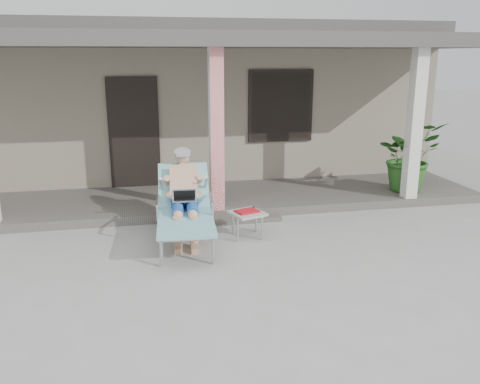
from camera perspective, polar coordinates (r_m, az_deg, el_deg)
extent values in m
plane|color=#9E9E99|center=(6.58, 0.53, -8.55)|extent=(60.00, 60.00, 0.00)
cube|color=gray|center=(12.50, -5.92, 9.86)|extent=(10.00, 5.00, 3.00)
cube|color=#474442|center=(12.46, -6.13, 17.43)|extent=(10.40, 5.40, 0.30)
cube|color=black|center=(9.96, -11.81, 6.52)|extent=(0.95, 0.06, 2.10)
cube|color=black|center=(10.31, 4.59, 9.60)|extent=(1.20, 0.06, 1.30)
cube|color=black|center=(10.31, 4.60, 9.60)|extent=(1.32, 0.05, 1.42)
cube|color=#605B56|center=(9.34, -3.40, -0.83)|extent=(10.00, 2.00, 0.15)
cube|color=red|center=(8.22, -2.67, 6.84)|extent=(0.22, 0.22, 2.61)
cube|color=silver|center=(9.43, 19.01, 7.11)|extent=(0.22, 0.22, 2.61)
cube|color=#474442|center=(8.98, -3.69, 16.65)|extent=(10.00, 2.30, 0.24)
cube|color=#605B56|center=(8.26, -2.21, -3.24)|extent=(2.00, 0.30, 0.07)
cylinder|color=#B7B7BC|center=(6.62, -8.81, -6.73)|extent=(0.05, 0.05, 0.39)
cylinder|color=#B7B7BC|center=(6.63, -3.02, -6.52)|extent=(0.05, 0.05, 0.39)
cylinder|color=#B7B7BC|center=(7.91, -8.65, -3.03)|extent=(0.05, 0.05, 0.39)
cylinder|color=#B7B7BC|center=(7.92, -3.83, -2.86)|extent=(0.05, 0.05, 0.39)
cube|color=#B7B7BC|center=(7.01, -6.10, -3.51)|extent=(0.76, 1.34, 0.03)
cube|color=#86CAD0|center=(7.00, -6.10, -3.31)|extent=(0.86, 1.39, 0.04)
cube|color=#B7B7BC|center=(7.85, -6.35, 0.42)|extent=(0.71, 0.66, 0.52)
cube|color=#86CAD0|center=(7.84, -6.36, 0.68)|extent=(0.82, 0.75, 0.59)
cylinder|color=#98989A|center=(8.03, -6.51, 4.46)|extent=(0.28, 0.28, 0.14)
cube|color=silver|center=(7.39, -6.25, -0.85)|extent=(0.37, 0.27, 0.25)
cube|color=#A8A8A3|center=(7.55, 0.81, -2.41)|extent=(0.59, 0.59, 0.04)
cylinder|color=#B7B7BC|center=(7.40, -0.28, -4.33)|extent=(0.03, 0.03, 0.35)
cylinder|color=#B7B7BC|center=(7.48, 2.48, -4.14)|extent=(0.03, 0.03, 0.35)
cylinder|color=#B7B7BC|center=(7.74, -0.82, -3.45)|extent=(0.03, 0.03, 0.35)
cylinder|color=#B7B7BC|center=(7.81, 1.82, -3.27)|extent=(0.03, 0.03, 0.35)
cube|color=red|center=(7.54, 0.81, -2.17)|extent=(0.38, 0.33, 0.03)
cube|color=black|center=(7.65, 0.62, -1.94)|extent=(0.31, 0.12, 0.03)
imported|color=#26591E|center=(10.04, 18.41, 3.81)|extent=(1.41, 1.31, 1.30)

